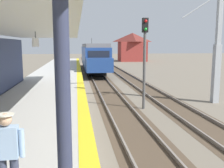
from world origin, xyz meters
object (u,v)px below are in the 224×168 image
Objects in this scene: catenary_pylon_far_side at (213,47)px; distant_trackside_house at (132,47)px; commuter_person at (8,154)px; approaching_train at (94,56)px; rail_signal_post at (145,54)px.

distant_trackside_house is at bearing 84.36° from catenary_pylon_far_side.
catenary_pylon_far_side is (9.74, 10.73, 1.76)m from commuter_person.
approaching_train is at bearing -115.79° from distant_trackside_house.
rail_signal_post reaches higher than commuter_person.
rail_signal_post is 4.78m from catenary_pylon_far_side.
rail_signal_post is 44.18m from distant_trackside_house.
approaching_train is at bearing 93.77° from rail_signal_post.
catenary_pylon_far_side is (4.67, 0.93, 0.41)m from rail_signal_post.
catenary_pylon_far_side reaches higher than distant_trackside_house.
approaching_train is 11.74× the size of commuter_person.
rail_signal_post is at bearing -101.57° from distant_trackside_house.
distant_trackside_house reaches higher than commuter_person.
approaching_train is 2.97× the size of distant_trackside_house.
distant_trackside_house is (10.30, 21.32, 1.16)m from approaching_train.
distant_trackside_house reaches higher than approaching_train.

